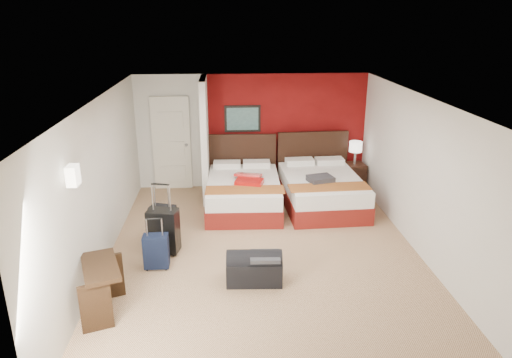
{
  "coord_description": "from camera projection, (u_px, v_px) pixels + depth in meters",
  "views": [
    {
      "loc": [
        -0.6,
        -6.87,
        3.68
      ],
      "look_at": [
        -0.07,
        0.8,
        1.0
      ],
      "focal_mm": 33.22,
      "sensor_mm": 36.0,
      "label": 1
    }
  ],
  "objects": [
    {
      "name": "bed_left",
      "position": [
        244.0,
        194.0,
        9.4
      ],
      "size": [
        1.49,
        2.08,
        0.61
      ],
      "primitive_type": "cube",
      "rotation": [
        0.0,
        0.0,
        -0.03
      ],
      "color": "white",
      "rests_on": "ground"
    },
    {
      "name": "desk",
      "position": [
        103.0,
        289.0,
        6.06
      ],
      "size": [
        0.68,
        0.94,
        0.7
      ],
      "primitive_type": "cube",
      "rotation": [
        0.0,
        0.0,
        0.34
      ],
      "color": "black",
      "rests_on": "ground"
    },
    {
      "name": "room_walls",
      "position": [
        180.0,
        156.0,
        8.55
      ],
      "size": [
        5.02,
        6.52,
        2.5
      ],
      "color": "silver",
      "rests_on": "ground"
    },
    {
      "name": "duffel_bag",
      "position": [
        254.0,
        269.0,
        6.83
      ],
      "size": [
        0.82,
        0.47,
        0.4
      ],
      "primitive_type": "cube",
      "rotation": [
        0.0,
        0.0,
        -0.05
      ],
      "color": "black",
      "rests_on": "ground"
    },
    {
      "name": "suitcase_black",
      "position": [
        164.0,
        232.0,
        7.62
      ],
      "size": [
        0.53,
        0.39,
        0.71
      ],
      "primitive_type": "cube",
      "rotation": [
        0.0,
        0.0,
        -0.2
      ],
      "color": "black",
      "rests_on": "ground"
    },
    {
      "name": "table_lamp",
      "position": [
        355.0,
        153.0,
        10.2
      ],
      "size": [
        0.3,
        0.3,
        0.49
      ],
      "primitive_type": "cylinder",
      "rotation": [
        0.0,
        0.0,
        0.08
      ],
      "color": "white",
      "rests_on": "nightstand"
    },
    {
      "name": "partition_wall",
      "position": [
        205.0,
        140.0,
        9.7
      ],
      "size": [
        0.12,
        1.2,
        2.5
      ],
      "primitive_type": "cube",
      "color": "silver",
      "rests_on": "ground"
    },
    {
      "name": "suitcase_navy",
      "position": [
        156.0,
        253.0,
        7.18
      ],
      "size": [
        0.37,
        0.23,
        0.52
      ],
      "primitive_type": "cube",
      "rotation": [
        0.0,
        0.0,
        0.0
      ],
      "color": "black",
      "rests_on": "ground"
    },
    {
      "name": "red_suitcase_open",
      "position": [
        249.0,
        179.0,
        9.2
      ],
      "size": [
        0.68,
        0.82,
        0.09
      ],
      "primitive_type": "cube",
      "rotation": [
        0.0,
        0.0,
        -0.27
      ],
      "color": "#BA120F",
      "rests_on": "bed_left"
    },
    {
      "name": "ground",
      "position": [
        264.0,
        253.0,
        7.72
      ],
      "size": [
        6.5,
        6.5,
        0.0
      ],
      "primitive_type": "plane",
      "color": "tan",
      "rests_on": "ground"
    },
    {
      "name": "suitcase_charcoal",
      "position": [
        163.0,
        224.0,
        8.04
      ],
      "size": [
        0.47,
        0.37,
        0.61
      ],
      "primitive_type": "cube",
      "rotation": [
        0.0,
        0.0,
        -0.3
      ],
      "color": "black",
      "rests_on": "ground"
    },
    {
      "name": "jacket_draped",
      "position": [
        265.0,
        256.0,
        6.71
      ],
      "size": [
        0.44,
        0.37,
        0.06
      ],
      "primitive_type": "cube",
      "rotation": [
        0.0,
        0.0,
        -0.04
      ],
      "color": "#3B3B40",
      "rests_on": "duffel_bag"
    },
    {
      "name": "bed_right",
      "position": [
        322.0,
        191.0,
        9.5
      ],
      "size": [
        1.56,
        2.17,
        0.63
      ],
      "primitive_type": "cube",
      "rotation": [
        0.0,
        0.0,
        0.04
      ],
      "color": "silver",
      "rests_on": "ground"
    },
    {
      "name": "jacket_bundle",
      "position": [
        320.0,
        179.0,
        9.09
      ],
      "size": [
        0.54,
        0.47,
        0.11
      ],
      "primitive_type": "cube",
      "rotation": [
        0.0,
        0.0,
        0.26
      ],
      "color": "#3B3A40",
      "rests_on": "bed_right"
    },
    {
      "name": "red_accent_panel",
      "position": [
        286.0,
        131.0,
        10.4
      ],
      "size": [
        3.5,
        0.04,
        2.5
      ],
      "primitive_type": "cube",
      "color": "maroon",
      "rests_on": "ground"
    },
    {
      "name": "entry_door",
      "position": [
        172.0,
        143.0,
        10.28
      ],
      "size": [
        0.82,
        0.06,
        2.05
      ],
      "primitive_type": "cube",
      "color": "silver",
      "rests_on": "ground"
    },
    {
      "name": "nightstand",
      "position": [
        354.0,
        177.0,
        10.38
      ],
      "size": [
        0.48,
        0.48,
        0.61
      ],
      "primitive_type": "cube",
      "rotation": [
        0.0,
        0.0,
        0.12
      ],
      "color": "black",
      "rests_on": "ground"
    }
  ]
}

